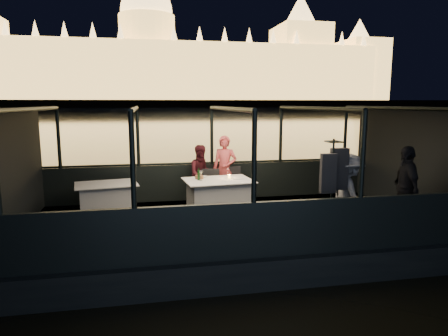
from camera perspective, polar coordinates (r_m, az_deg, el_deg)
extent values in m
plane|color=black|center=(87.85, -10.03, 7.25)|extent=(500.00, 500.00, 0.00)
cube|color=black|center=(8.47, 0.53, -10.84)|extent=(8.60, 4.40, 1.00)
cube|color=black|center=(8.31, 0.53, -7.74)|extent=(8.00, 4.00, 0.04)
cube|color=black|center=(10.11, -1.73, -1.92)|extent=(8.00, 0.08, 0.90)
cube|color=black|center=(6.32, 4.21, -8.86)|extent=(8.00, 0.08, 0.90)
cube|color=#423D33|center=(217.80, -10.70, 8.63)|extent=(400.00, 140.00, 6.00)
cube|color=silver|center=(8.74, -0.83, -4.15)|extent=(1.55, 1.19, 0.77)
cube|color=silver|center=(9.08, -16.38, -4.02)|extent=(1.43, 1.14, 0.69)
cube|color=black|center=(9.24, -1.74, -2.99)|extent=(0.46, 0.46, 0.88)
cube|color=black|center=(9.56, 1.39, -2.57)|extent=(0.48, 0.48, 0.88)
imported|color=#DA4F50|center=(9.74, 0.10, -0.55)|extent=(0.70, 0.60, 1.63)
imported|color=#3F1118|center=(9.66, -3.18, -0.65)|extent=(0.75, 0.62, 1.41)
imported|color=white|center=(7.75, 17.41, -2.79)|extent=(0.55, 0.97, 1.50)
imported|color=black|center=(8.39, 24.51, -2.30)|extent=(0.61, 1.02, 1.62)
cylinder|color=#143613|center=(8.61, -3.63, -0.76)|extent=(0.07, 0.07, 0.27)
cylinder|color=brown|center=(8.77, -3.55, -1.30)|extent=(0.23, 0.23, 0.07)
cylinder|color=yellow|center=(8.83, 0.74, -1.21)|extent=(0.06, 0.06, 0.08)
cylinder|color=silver|center=(8.80, 1.95, -1.47)|extent=(0.32, 0.32, 0.02)
cylinder|color=silver|center=(9.01, -2.99, -1.22)|extent=(0.28, 0.28, 0.01)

